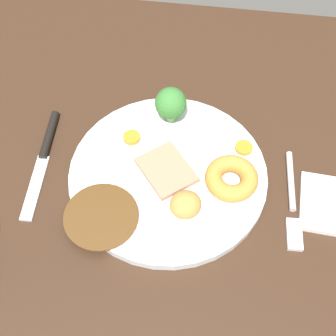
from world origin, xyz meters
The scene contains 11 objects.
dining_table centered at (0.00, 0.00, 1.80)cm, with size 120.00×84.00×3.60cm, color #382316.
dinner_plate centered at (3.08, -2.93, 4.30)cm, with size 27.81×27.81×1.40cm, color white.
gravy_pool centered at (10.81, 5.24, 5.15)cm, with size 9.94×9.94×0.30cm, color #563819.
meat_slice_main centered at (3.31, -2.97, 5.40)cm, with size 7.68×6.10×0.80cm, color tan.
yorkshire_pudding centered at (-5.70, -2.33, 6.20)cm, with size 7.30×7.30×2.40cm, color #C68938.
roast_potato_left centered at (-0.42, 2.83, 6.63)cm, with size 3.95×4.22×3.25cm, color #BC8C42.
carrot_coin_front centered at (-7.22, -8.36, 5.30)cm, with size 2.52×2.52×0.60cm, color orange.
carrot_coin_back centered at (9.15, -7.97, 5.34)cm, with size 2.50×2.50×0.67cm, color orange.
broccoli_floret centered at (3.99, -12.49, 8.49)cm, with size 4.68×4.68×5.93cm.
fork centered at (-14.32, -1.06, 3.99)cm, with size 2.21×15.30×0.90cm.
knife centered at (21.56, -4.32, 4.05)cm, with size 2.38×18.55×1.20cm.
Camera 1 is at (-1.71, 31.88, 58.74)cm, focal length 49.12 mm.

